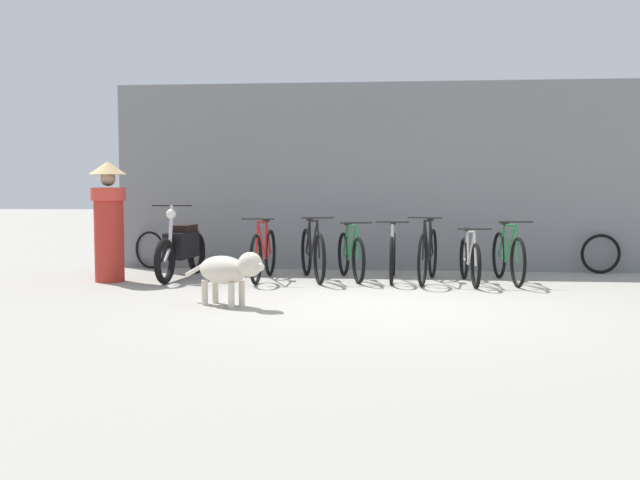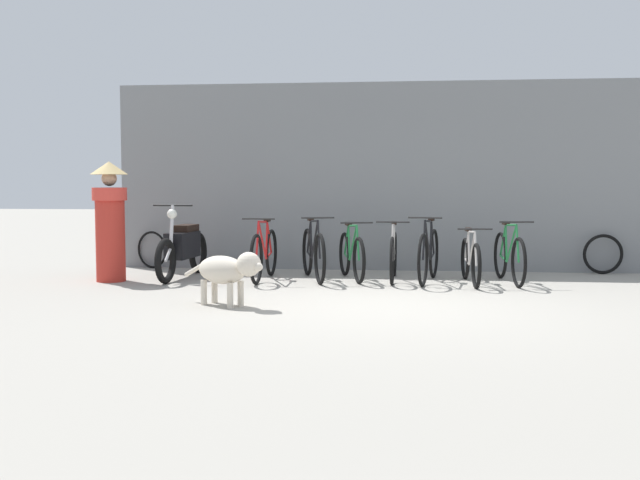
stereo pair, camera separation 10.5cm
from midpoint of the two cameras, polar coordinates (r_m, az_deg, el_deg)
name	(u,v)px [view 1 (the left image)]	position (r m, az deg, el deg)	size (l,w,h in m)	color
ground_plane	(387,305)	(8.56, 4.74, -4.96)	(60.00, 60.00, 0.00)	#9E998E
shop_wall_back	(390,177)	(11.99, 5.07, 4.82)	(8.82, 0.20, 2.97)	slate
bicycle_0	(263,254)	(10.71, -4.62, -1.09)	(0.46, 1.72, 0.91)	black
bicycle_1	(313,254)	(10.71, -0.85, -1.06)	(0.60, 1.69, 0.92)	black
bicycle_2	(351,255)	(10.75, 2.07, -1.19)	(0.57, 1.55, 0.85)	black
bicycle_3	(393,255)	(10.72, 5.28, -1.17)	(0.46, 1.68, 0.86)	black
bicycle_4	(428,255)	(10.57, 7.94, -1.12)	(0.47, 1.69, 0.93)	black
bicycle_5	(470,260)	(10.51, 11.06, -1.52)	(0.46, 1.59, 0.79)	black
bicycle_6	(508,257)	(10.71, 13.87, -1.26)	(0.46, 1.66, 0.88)	black
motorcycle	(181,248)	(11.07, -10.78, -0.62)	(0.58, 1.93, 1.09)	black
stray_dog	(229,270)	(8.46, -7.30, -2.29)	(1.06, 0.69, 0.63)	beige
person_in_robes	(109,218)	(10.91, -16.06, 1.65)	(0.58, 0.58, 1.69)	#B72D23
spare_tire_left	(601,254)	(12.19, 20.37, -1.00)	(0.61, 0.10, 0.61)	black
spare_tire_right	(150,250)	(12.45, -13.06, -0.74)	(0.57, 0.27, 0.61)	black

